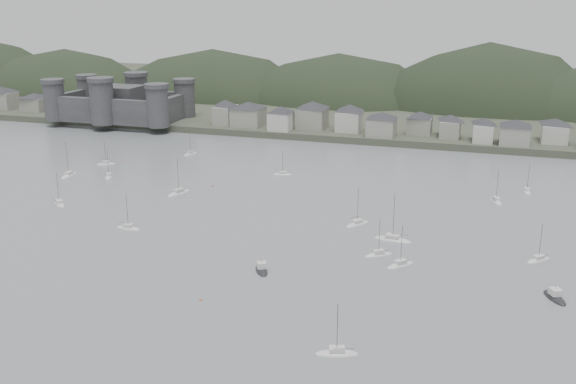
% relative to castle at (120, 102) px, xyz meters
% --- Properties ---
extents(ground, '(900.00, 900.00, 0.00)m').
position_rel_castle_xyz_m(ground, '(120.00, -179.80, -10.96)').
color(ground, slate).
rests_on(ground, ground).
extents(far_shore_land, '(900.00, 250.00, 3.00)m').
position_rel_castle_xyz_m(far_shore_land, '(120.00, 115.20, -9.46)').
color(far_shore_land, '#383D2D').
rests_on(far_shore_land, ground).
extents(forested_ridge, '(851.55, 103.94, 102.57)m').
position_rel_castle_xyz_m(forested_ridge, '(124.83, 89.60, -22.25)').
color(forested_ridge, black).
rests_on(forested_ridge, ground).
extents(castle, '(66.00, 43.00, 20.00)m').
position_rel_castle_xyz_m(castle, '(0.00, 0.00, 0.00)').
color(castle, '#343436').
rests_on(castle, far_shore_land).
extents(waterfront_town, '(451.48, 28.46, 12.92)m').
position_rel_castle_xyz_m(waterfront_town, '(170.59, 3.54, -2.30)').
color(waterfront_town, gray).
rests_on(waterfront_town, far_shore_land).
extents(sailboat_lead, '(6.93, 8.49, 11.51)m').
position_rel_castle_xyz_m(sailboat_lead, '(142.27, -110.37, -10.79)').
color(sailboat_lead, silver).
rests_on(sailboat_lead, ground).
extents(moored_fleet, '(268.43, 160.34, 13.97)m').
position_rel_castle_xyz_m(moored_fleet, '(106.18, -124.73, -10.79)').
color(moored_fleet, silver).
rests_on(moored_fleet, ground).
extents(motor_launch_near, '(5.98, 8.24, 3.87)m').
position_rel_castle_xyz_m(motor_launch_near, '(192.12, -143.57, -10.67)').
color(motor_launch_near, black).
rests_on(motor_launch_near, ground).
extents(motor_launch_far, '(5.89, 7.67, 3.76)m').
position_rel_castle_xyz_m(motor_launch_far, '(127.50, -148.86, -10.67)').
color(motor_launch_far, black).
rests_on(motor_launch_far, ground).
extents(mooring_buoys, '(167.87, 101.52, 0.70)m').
position_rel_castle_xyz_m(mooring_buoys, '(104.28, -126.16, -10.81)').
color(mooring_buoys, '#C76F42').
rests_on(mooring_buoys, ground).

